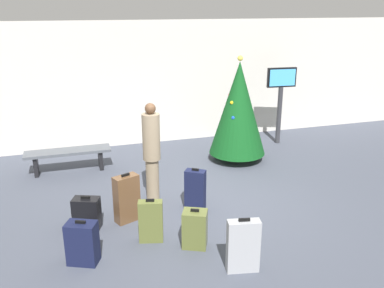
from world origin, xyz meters
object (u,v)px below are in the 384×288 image
suitcase_1 (87,213)px  suitcase_5 (195,229)px  suitcase_3 (195,190)px  suitcase_6 (243,246)px  holiday_tree (238,108)px  waiting_bench (68,155)px  suitcase_4 (151,221)px  flight_info_kiosk (281,93)px  traveller_0 (152,150)px  suitcase_0 (82,243)px  suitcase_2 (127,199)px

suitcase_1 → suitcase_5: 1.79m
suitcase_3 → suitcase_6: 1.90m
holiday_tree → suitcase_6: 4.30m
waiting_bench → suitcase_1: suitcase_1 is taller
suitcase_1 → suitcase_3: suitcase_3 is taller
suitcase_6 → suitcase_1: bearing=137.5°
suitcase_4 → suitcase_5: (0.59, -0.34, -0.04)m
holiday_tree → suitcase_4: 3.94m
flight_info_kiosk → traveller_0: bearing=-149.0°
suitcase_4 → traveller_0: bearing=76.8°
holiday_tree → suitcase_1: holiday_tree is taller
suitcase_0 → suitcase_3: (1.97, 1.08, 0.05)m
suitcase_6 → suitcase_5: bearing=120.1°
suitcase_1 → suitcase_2: suitcase_2 is taller
suitcase_4 → waiting_bench: bearing=108.9°
suitcase_1 → suitcase_3: (1.85, 0.14, 0.10)m
suitcase_1 → suitcase_6: suitcase_6 is taller
flight_info_kiosk → traveller_0: (-3.78, -2.27, -0.35)m
flight_info_kiosk → waiting_bench: flight_info_kiosk is taller
suitcase_0 → suitcase_5: (1.60, -0.06, -0.02)m
holiday_tree → flight_info_kiosk: size_ratio=1.23×
suitcase_2 → traveller_0: bearing=49.5°
traveller_0 → suitcase_1: bearing=-149.3°
traveller_0 → suitcase_2: size_ratio=2.16×
suitcase_1 → suitcase_4: suitcase_4 is taller
suitcase_0 → suitcase_6: 2.19m
suitcase_4 → suitcase_5: 0.68m
flight_info_kiosk → suitcase_1: (-5.01, -3.00, -1.06)m
waiting_bench → suitcase_6: (2.13, -4.33, 0.00)m
traveller_0 → suitcase_1: size_ratio=3.22×
suitcase_3 → suitcase_5: 1.21m
traveller_0 → suitcase_2: 1.05m
suitcase_1 → suitcase_5: suitcase_5 is taller
flight_info_kiosk → suitcase_4: 5.59m
waiting_bench → holiday_tree: bearing=-6.5°
suitcase_0 → suitcase_1: 0.95m
waiting_bench → suitcase_0: bearing=-88.4°
suitcase_0 → suitcase_2: size_ratio=0.78×
suitcase_0 → suitcase_1: (0.12, 0.94, -0.04)m
flight_info_kiosk → suitcase_5: bearing=-131.3°
traveller_0 → suitcase_0: size_ratio=2.78×
suitcase_0 → suitcase_5: size_ratio=1.07×
suitcase_5 → suitcase_3: bearing=72.1°
suitcase_3 → suitcase_5: suitcase_3 is taller
waiting_bench → suitcase_6: 4.83m
suitcase_1 → suitcase_6: 2.60m
suitcase_4 → suitcase_6: (1.02, -1.09, 0.04)m
waiting_bench → suitcase_5: 3.97m
traveller_0 → suitcase_4: 1.57m
traveller_0 → holiday_tree: bearing=32.1°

